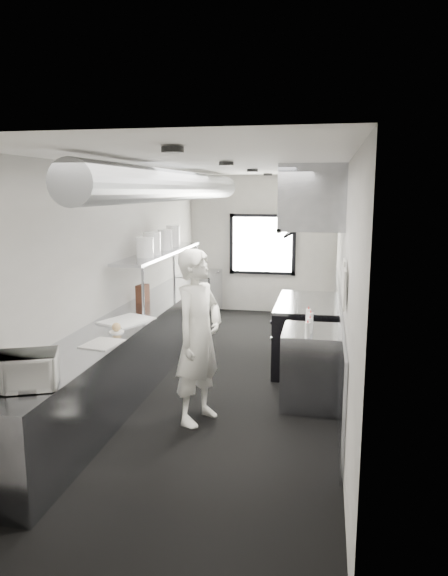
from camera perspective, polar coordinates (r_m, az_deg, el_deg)
The scene contains 35 objects.
floor at distance 7.21m, azimuth 0.16°, elevation -9.60°, with size 3.00×8.00×0.01m, color black.
ceiling at distance 6.77m, azimuth 0.17°, elevation 13.24°, with size 3.00×8.00×0.01m, color silver.
wall_back at distance 10.78m, azimuth 4.22°, elevation 4.77°, with size 3.00×0.02×2.80m, color #B0ADA6.
wall_front at distance 3.13m, azimuth -14.08°, elevation -10.05°, with size 3.00×0.02×2.80m, color #B0ADA6.
wall_left at distance 7.28m, azimuth -11.50°, elevation 1.79°, with size 0.02×8.00×2.80m, color #B0ADA6.
wall_right at distance 6.73m, azimuth 12.80°, elevation 1.03°, with size 0.02×8.00×2.80m, color #B0ADA6.
wall_cladding at distance 7.21m, azimuth 12.30°, elevation -5.25°, with size 0.03×5.50×1.10m, color #92959F.
hvac_duct at distance 7.32m, azimuth -4.71°, elevation 11.05°, with size 0.40×0.40×6.40m, color gray.
service_window at distance 10.74m, azimuth 4.20°, elevation 4.75°, with size 1.36×0.05×1.25m.
exhaust_hood at distance 7.35m, azimuth 9.79°, elevation 9.68°, with size 0.81×2.20×0.88m.
prep_counter at distance 6.91m, azimuth -10.11°, elevation -6.72°, with size 0.70×6.00×0.90m, color #92959F.
pass_shelf at distance 8.09m, azimuth -6.80°, elevation 3.75°, with size 0.45×3.00×0.68m.
range at distance 7.62m, azimuth 8.89°, elevation -4.90°, with size 0.88×1.60×0.94m.
bottle_station at distance 6.28m, azimuth 9.39°, elevation -8.48°, with size 0.65×0.80×0.90m, color #92959F.
far_work_table at distance 10.34m, azimuth -2.73°, elevation -0.78°, with size 0.70×1.20×0.90m, color #92959F.
notice_sheet_a at distance 5.52m, azimuth 12.90°, elevation 1.07°, with size 0.02×0.28×0.38m, color silver.
notice_sheet_b at distance 5.18m, azimuth 12.98°, elevation -0.11°, with size 0.02×0.28×0.38m, color silver.
line_cook at distance 5.62m, azimuth -2.81°, elevation -5.34°, with size 0.69×0.45×1.89m, color white.
microwave at distance 4.60m, azimuth -20.96°, elevation -8.42°, with size 0.48×0.37×0.29m, color silver.
deli_tub_a at distance 5.02m, azimuth -20.79°, elevation -7.94°, with size 0.14×0.14×0.10m, color #B4BEAF.
deli_tub_b at distance 5.06m, azimuth -20.61°, elevation -7.74°, with size 0.15×0.15×0.11m, color #B4BEAF.
newspaper at distance 5.66m, azimuth -13.10°, elevation -5.92°, with size 0.34×0.42×0.01m, color white.
small_plate at distance 6.08m, azimuth -11.63°, elevation -4.71°, with size 0.17×0.17×0.01m, color white.
pastry at distance 6.06m, azimuth -11.65°, elevation -4.19°, with size 0.10×0.10×0.10m, color tan.
cutting_board at distance 6.56m, azimuth -10.58°, elevation -3.50°, with size 0.45×0.60×0.02m, color white.
knife_block at distance 7.63m, azimuth -8.86°, elevation -0.58°, with size 0.11×0.23×0.25m, color #4E2B1B.
plate_stack_a at distance 7.35m, azimuth -8.61°, elevation 4.40°, with size 0.24×0.24×0.28m, color white.
plate_stack_b at distance 7.66m, azimuth -7.85°, elevation 4.84°, with size 0.25×0.25×0.33m, color white.
plate_stack_c at distance 8.25m, azimuth -6.45°, elevation 5.27°, with size 0.23×0.23×0.32m, color white.
plate_stack_d at distance 8.78m, azimuth -5.56°, elevation 5.70°, with size 0.23×0.23×0.35m, color white.
squeeze_bottle_a at distance 5.80m, azimuth 9.09°, elevation -4.56°, with size 0.06×0.06×0.17m, color white.
squeeze_bottle_b at distance 5.99m, azimuth 9.34°, elevation -4.06°, with size 0.06×0.06×0.17m, color white.
squeeze_bottle_c at distance 6.17m, azimuth 9.39°, elevation -3.55°, with size 0.06×0.06×0.19m, color white.
squeeze_bottle_d at distance 6.29m, azimuth 9.41°, elevation -3.41°, with size 0.05×0.05×0.16m, color white.
squeeze_bottle_e at distance 6.38m, azimuth 9.18°, elevation -3.08°, with size 0.06×0.06×0.19m, color white.
Camera 1 is at (1.28, -6.64, 2.49)m, focal length 32.63 mm.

